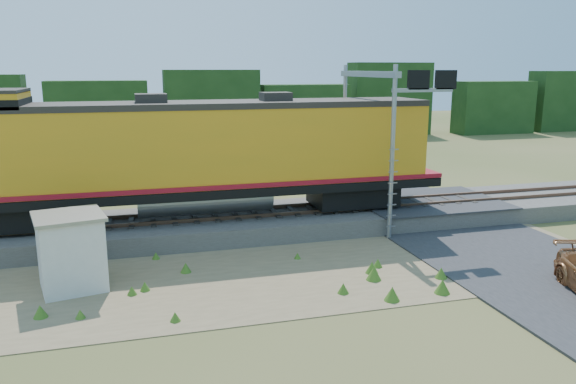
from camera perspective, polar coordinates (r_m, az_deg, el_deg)
name	(u,v)px	position (r m, az deg, el deg)	size (l,w,h in m)	color
ground	(338,271)	(20.77, 5.06, -8.05)	(140.00, 140.00, 0.00)	#475123
ballast	(292,219)	(26.07, 0.45, -2.79)	(70.00, 5.00, 0.80)	slate
rails	(292,209)	(25.95, 0.45, -1.77)	(70.00, 1.54, 0.16)	brown
dirt_shoulder	(281,272)	(20.63, -0.70, -8.09)	(26.00, 8.00, 0.03)	#8C7754
road	(492,247)	(24.57, 19.98, -5.28)	(7.00, 66.00, 0.86)	#38383A
tree_line_north	(204,111)	(56.76, -8.57, 8.09)	(130.00, 3.00, 6.50)	#183513
weed_clumps	(243,280)	(19.96, -4.61, -8.90)	(15.00, 6.20, 0.56)	#416C1E
locomotive	(197,153)	(24.58, -9.22, 3.93)	(21.35, 3.26, 5.51)	black
shed	(71,251)	(20.09, -21.17, -5.65)	(2.58, 2.58, 2.57)	silver
signal_gantry	(381,107)	(25.96, 9.41, 8.51)	(2.94, 6.20, 7.42)	gray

